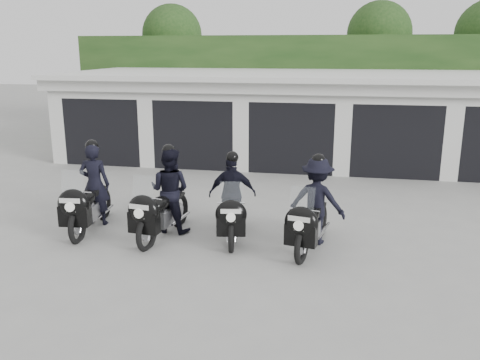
% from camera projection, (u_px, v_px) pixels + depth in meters
% --- Properties ---
extents(ground, '(80.00, 80.00, 0.00)m').
position_uv_depth(ground, '(265.00, 236.00, 10.58)').
color(ground, gray).
rests_on(ground, ground).
extents(garage_block, '(16.40, 6.80, 2.96)m').
position_uv_depth(garage_block, '(298.00, 117.00, 17.88)').
color(garage_block, silver).
rests_on(garage_block, ground).
extents(background_vegetation, '(20.00, 3.90, 5.80)m').
position_uv_depth(background_vegetation, '(316.00, 72.00, 22.09)').
color(background_vegetation, '#1A3814').
rests_on(background_vegetation, ground).
extents(police_bike_a, '(0.80, 2.25, 1.96)m').
position_uv_depth(police_bike_a, '(90.00, 194.00, 10.80)').
color(police_bike_a, black).
rests_on(police_bike_a, ground).
extents(police_bike_b, '(0.97, 2.22, 1.94)m').
position_uv_depth(police_bike_b, '(166.00, 197.00, 10.48)').
color(police_bike_b, black).
rests_on(police_bike_b, ground).
extents(police_bike_c, '(1.07, 2.06, 1.81)m').
position_uv_depth(police_bike_c, '(232.00, 200.00, 10.42)').
color(police_bike_c, black).
rests_on(police_bike_c, ground).
extents(police_bike_d, '(1.22, 2.13, 1.88)m').
position_uv_depth(police_bike_d, '(315.00, 207.00, 9.86)').
color(police_bike_d, black).
rests_on(police_bike_d, ground).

